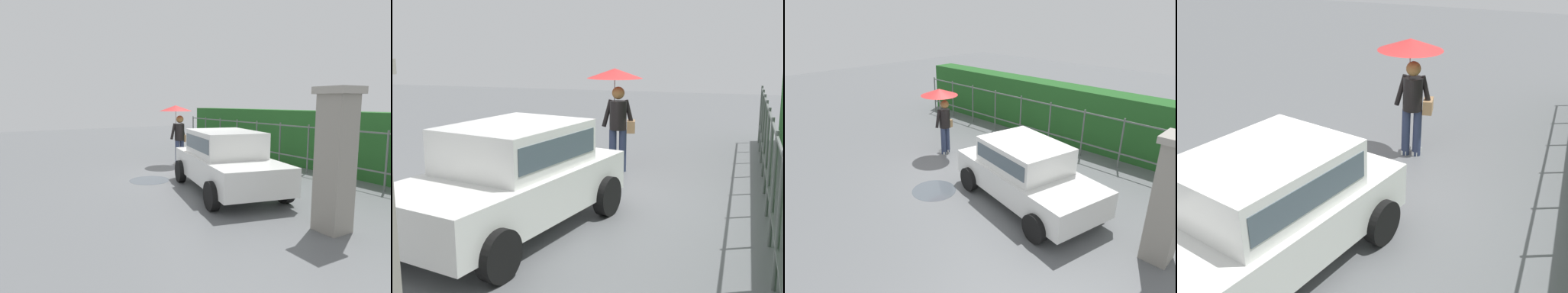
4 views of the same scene
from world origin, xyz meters
TOP-DOWN VIEW (x-y plane):
  - ground_plane at (0.00, 0.00)m, footprint 40.00×40.00m
  - car at (1.57, -0.28)m, footprint 3.97×2.48m
  - pedestrian at (-2.12, 0.22)m, footprint 1.12×1.12m
  - gate_pillar at (4.58, -0.18)m, footprint 0.60×0.60m
  - fence_section at (-0.09, 3.08)m, footprint 12.18×0.05m
  - hedge_row at (-0.09, 4.04)m, footprint 13.13×0.90m
  - puddle_near at (-0.36, -1.53)m, footprint 1.12×1.12m

SIDE VIEW (x-z plane):
  - ground_plane at x=0.00m, z-range 0.00..0.00m
  - puddle_near at x=-0.36m, z-range 0.00..0.00m
  - car at x=1.57m, z-range 0.06..1.54m
  - fence_section at x=-0.09m, z-range 0.08..1.58m
  - hedge_row at x=-0.09m, z-range 0.00..1.90m
  - gate_pillar at x=4.58m, z-range 0.03..2.45m
  - pedestrian at x=-2.12m, z-range 0.55..2.63m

